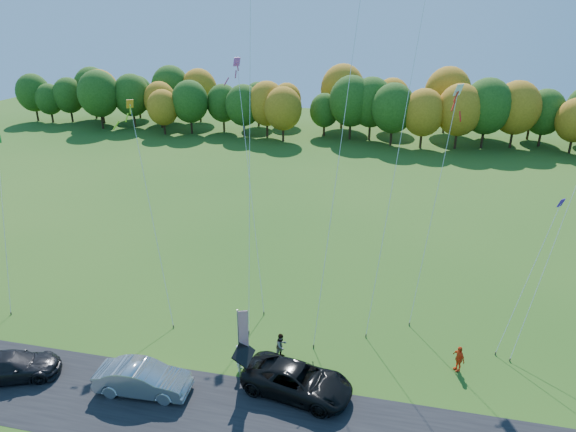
% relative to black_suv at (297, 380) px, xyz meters
% --- Properties ---
extents(ground, '(160.00, 160.00, 0.00)m').
position_rel_black_suv_xyz_m(ground, '(-2.21, 1.48, -0.81)').
color(ground, '#204D14').
extents(asphalt_strip, '(90.00, 6.00, 0.01)m').
position_rel_black_suv_xyz_m(asphalt_strip, '(-2.21, -2.52, -0.81)').
color(asphalt_strip, black).
rests_on(asphalt_strip, ground).
extents(tree_line, '(116.00, 12.00, 10.00)m').
position_rel_black_suv_xyz_m(tree_line, '(-2.21, 56.48, -0.81)').
color(tree_line, '#1E4711').
rests_on(tree_line, ground).
extents(black_suv, '(6.26, 3.76, 1.63)m').
position_rel_black_suv_xyz_m(black_suv, '(0.00, 0.00, 0.00)').
color(black_suv, black).
rests_on(black_suv, ground).
extents(silver_sedan, '(5.16, 2.06, 1.67)m').
position_rel_black_suv_xyz_m(silver_sedan, '(-8.01, -1.71, 0.02)').
color(silver_sedan, '#A4A5A9').
rests_on(silver_sedan, ground).
extents(dark_truck_a, '(5.50, 3.87, 1.48)m').
position_rel_black_suv_xyz_m(dark_truck_a, '(-15.64, -2.26, -0.07)').
color(dark_truck_a, black).
rests_on(dark_truck_a, ground).
extents(person_tailgate_a, '(0.42, 0.62, 1.66)m').
position_rel_black_suv_xyz_m(person_tailgate_a, '(-3.53, 1.12, 0.02)').
color(person_tailgate_a, white).
rests_on(person_tailgate_a, ground).
extents(person_tailgate_b, '(0.92, 0.97, 1.58)m').
position_rel_black_suv_xyz_m(person_tailgate_b, '(-1.53, 2.73, -0.02)').
color(person_tailgate_b, gray).
rests_on(person_tailgate_b, ground).
extents(person_east, '(0.83, 0.98, 1.57)m').
position_rel_black_suv_xyz_m(person_east, '(8.45, 3.81, -0.03)').
color(person_east, '#F04416').
rests_on(person_east, ground).
extents(feather_flag, '(0.54, 0.27, 4.37)m').
position_rel_black_suv_xyz_m(feather_flag, '(-3.16, 0.59, 1.86)').
color(feather_flag, '#999999').
rests_on(feather_flag, ground).
extents(kite_delta_blue, '(3.40, 10.54, 31.50)m').
position_rel_black_suv_xyz_m(kite_delta_blue, '(-5.01, 9.41, 14.92)').
color(kite_delta_blue, '#4C3F33').
rests_on(kite_delta_blue, ground).
extents(kite_parafoil_orange, '(5.12, 13.89, 32.46)m').
position_rel_black_suv_xyz_m(kite_parafoil_orange, '(4.67, 12.44, 15.23)').
color(kite_parafoil_orange, '#4C3F33').
rests_on(kite_parafoil_orange, ground).
extents(kite_delta_red, '(2.84, 10.75, 25.12)m').
position_rel_black_suv_xyz_m(kite_delta_red, '(0.83, 9.14, 11.81)').
color(kite_delta_red, '#4C3F33').
rests_on(kite_delta_red, ground).
extents(kite_parafoil_rainbow, '(6.66, 8.85, 16.51)m').
position_rel_black_suv_xyz_m(kite_parafoil_rainbow, '(14.09, 9.46, 7.30)').
color(kite_parafoil_rainbow, '#4C3F33').
rests_on(kite_parafoil_rainbow, ground).
extents(kite_diamond_yellow, '(5.43, 6.88, 13.58)m').
position_rel_black_suv_xyz_m(kite_diamond_yellow, '(-11.43, 7.29, 5.78)').
color(kite_diamond_yellow, '#4C3F33').
rests_on(kite_diamond_yellow, ground).
extents(kite_diamond_green, '(2.38, 4.58, 11.50)m').
position_rel_black_suv_xyz_m(kite_diamond_green, '(-21.12, 5.13, 4.78)').
color(kite_diamond_green, '#4C3F33').
rests_on(kite_diamond_green, ground).
extents(kite_diamond_white, '(2.49, 6.64, 14.90)m').
position_rel_black_suv_xyz_m(kite_diamond_white, '(6.70, 10.74, 6.43)').
color(kite_diamond_white, '#4C3F33').
rests_on(kite_diamond_white, ground).
extents(kite_diamond_pink, '(4.55, 8.80, 16.05)m').
position_rel_black_suv_xyz_m(kite_diamond_pink, '(-5.71, 10.99, 6.99)').
color(kite_diamond_pink, '#4C3F33').
rests_on(kite_diamond_pink, ground).
extents(kite_diamond_blue_low, '(3.16, 3.42, 9.27)m').
position_rel_black_suv_xyz_m(kite_diamond_blue_low, '(12.11, 7.20, 3.64)').
color(kite_diamond_blue_low, '#4C3F33').
rests_on(kite_diamond_blue_low, ground).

